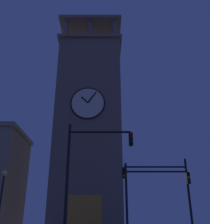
# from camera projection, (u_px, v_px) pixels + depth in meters

# --- Properties ---
(clocktower) EXTENTS (7.96, 9.01, 28.05)m
(clocktower) POSITION_uv_depth(u_px,v_px,m) (89.00, 131.00, 32.14)
(clocktower) COLOR #75665B
(clocktower) RESTS_ON ground_plane
(traffic_signal_near) EXTENTS (4.32, 0.41, 5.30)m
(traffic_signal_near) POSITION_uv_depth(u_px,v_px,m) (149.00, 190.00, 17.18)
(traffic_signal_near) COLOR black
(traffic_signal_near) RESTS_ON ground_plane
(traffic_signal_mid) EXTENTS (3.70, 0.41, 6.86)m
(traffic_signal_mid) POSITION_uv_depth(u_px,v_px,m) (87.00, 165.00, 14.41)
(traffic_signal_mid) COLOR black
(traffic_signal_mid) RESTS_ON ground_plane
(traffic_signal_far) EXTENTS (4.59, 0.41, 5.79)m
(traffic_signal_far) POSITION_uv_depth(u_px,v_px,m) (166.00, 187.00, 18.12)
(traffic_signal_far) COLOR black
(traffic_signal_far) RESTS_ON ground_plane
(street_lamp) EXTENTS (0.44, 0.44, 5.51)m
(street_lamp) POSITION_uv_depth(u_px,v_px,m) (2.00, 192.00, 20.95)
(street_lamp) COLOR black
(street_lamp) RESTS_ON ground_plane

